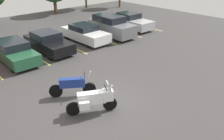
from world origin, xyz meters
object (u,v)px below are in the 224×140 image
motorcycle_touring (94,99)px  car_white (85,33)px  motorcycle_second (73,85)px  car_silver (131,21)px  car_black (48,42)px  car_grey (111,26)px  car_green (14,51)px

motorcycle_touring → car_white: motorcycle_touring is taller
motorcycle_second → car_silver: 13.33m
car_white → car_black: bearing=-178.8°
car_white → car_silver: car_silver is taller
motorcycle_touring → motorcycle_second: (0.09, 1.80, -0.08)m
car_white → car_grey: car_grey is taller
car_black → car_silver: 9.18m
motorcycle_touring → car_green: (-0.32, 8.21, 0.02)m
car_black → car_silver: (9.18, 0.30, 0.04)m
motorcycle_touring → car_green: size_ratio=0.44×
car_grey → car_silver: (3.14, 0.57, -0.18)m
motorcycle_touring → car_grey: size_ratio=0.45×
motorcycle_touring → car_black: (2.32, 8.41, 0.01)m
motorcycle_touring → car_black: 8.73m
car_white → car_grey: 2.65m
car_green → car_white: car_green is taller
motorcycle_second → car_black: car_black is taller
car_white → motorcycle_second: bearing=-130.2°
motorcycle_second → car_black: 6.98m
motorcycle_touring → car_green: 8.22m
car_green → car_black: size_ratio=1.01×
car_black → car_grey: car_grey is taller
car_silver → car_black: bearing=-178.1°
car_black → car_white: (3.41, 0.07, 0.01)m
motorcycle_touring → car_grey: (8.35, 8.14, 0.23)m
motorcycle_second → car_grey: (8.26, 6.34, 0.31)m
motorcycle_second → car_grey: car_grey is taller
car_green → car_grey: bearing=-0.5°
car_green → car_silver: bearing=2.4°
car_green → car_black: bearing=4.4°
motorcycle_touring → motorcycle_second: size_ratio=1.04×
car_black → motorcycle_touring: bearing=-105.4°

